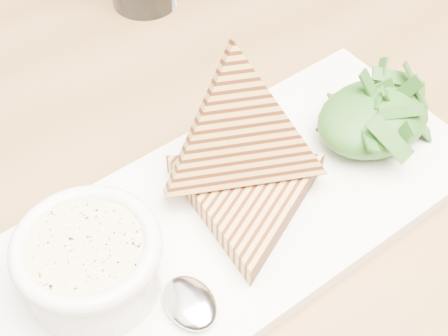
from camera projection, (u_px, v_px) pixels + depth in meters
table_top at (195, 186)px, 0.64m from camera, size 1.23×0.83×0.04m
table_leg_br at (338, 66)px, 1.34m from camera, size 0.06×0.06×0.73m
platter at (237, 214)px, 0.59m from camera, size 0.44×0.21×0.02m
soup_bowl at (91, 268)px, 0.52m from camera, size 0.10×0.10×0.04m
soup at (86, 249)px, 0.50m from camera, size 0.09×0.09×0.01m
bowl_rim at (86, 247)px, 0.50m from camera, size 0.11×0.11×0.01m
sandwich_flat at (247, 198)px, 0.58m from camera, size 0.21×0.21×0.02m
sandwich_lean at (241, 137)px, 0.56m from camera, size 0.21×0.21×0.18m
salad_base at (373, 118)px, 0.62m from camera, size 0.11×0.09×0.04m
arugula_pile at (374, 113)px, 0.62m from camera, size 0.11×0.10×0.05m
spoon_bowl at (190, 303)px, 0.52m from camera, size 0.04×0.05×0.01m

